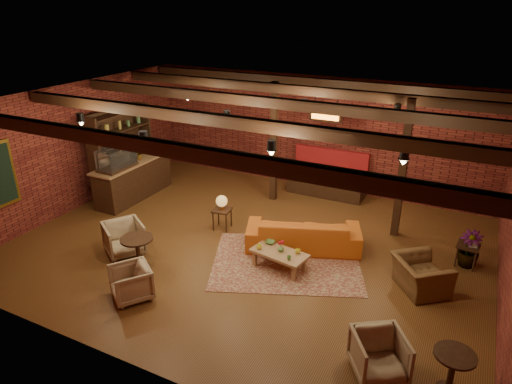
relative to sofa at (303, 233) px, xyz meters
The scene contains 27 objects.
floor 1.25m from the sofa, 157.09° to the right, with size 10.00×10.00×0.00m, color #422A10.
ceiling 3.08m from the sofa, 157.09° to the right, with size 10.00×8.00×0.02m, color black.
wall_back 3.90m from the sofa, 107.29° to the left, with size 10.00×0.02×3.20m, color maroon.
wall_front 4.76m from the sofa, 103.84° to the right, with size 10.00×0.02×3.20m, color maroon.
wall_left 6.24m from the sofa, behind, with size 0.02×8.00×3.20m, color maroon.
ceiling_beams 2.97m from the sofa, 157.09° to the right, with size 9.80×6.40×0.22m, color black, non-canonical shape.
ceiling_pipe 2.95m from the sofa, 134.10° to the left, with size 0.12×0.12×9.60m, color black.
post_left 3.00m from the sofa, 128.53° to the left, with size 0.16×0.16×3.20m, color black.
post_right 2.60m from the sofa, 42.08° to the left, with size 0.16×0.16×3.20m, color black.
service_counter 5.25m from the sofa, behind, with size 0.80×2.50×1.60m, color black, non-canonical shape.
plant_counter 5.22m from the sofa, behind, with size 0.35×0.39×0.30m, color #337F33.
shelving_hutch 5.70m from the sofa, behind, with size 0.52×2.00×2.40m, color black, non-canonical shape.
banquette 3.13m from the sofa, 99.21° to the left, with size 2.10×0.70×1.00m, color maroon, non-canonical shape.
service_sign 3.34m from the sofa, 100.75° to the left, with size 0.86×0.06×0.30m, color orange.
ceiling_spotlights 2.77m from the sofa, 157.09° to the right, with size 6.40×4.40×0.28m, color black, non-canonical shape.
rug 0.82m from the sofa, 96.25° to the right, with size 3.04×2.33×0.01m, color maroon.
sofa is the anchor object (origin of this frame).
coffee_table 1.03m from the sofa, 96.98° to the right, with size 1.21×0.75×0.64m.
side_table_lamp 2.08m from the sofa, behind, with size 0.47×0.47×0.86m.
round_table_left 3.54m from the sofa, 139.86° to the right, with size 0.66×0.66×0.69m.
armchair_a 3.88m from the sofa, 149.72° to the right, with size 0.77×0.72×0.79m, color beige.
armchair_b 3.81m from the sofa, 124.42° to the right, with size 0.68×0.64×0.70m, color beige.
armchair_right 2.60m from the sofa, 11.22° to the right, with size 0.98×0.63×0.85m, color brown.
side_table_book 3.39m from the sofa, 14.06° to the left, with size 0.47×0.47×0.50m.
round_table_right 4.37m from the sofa, 40.99° to the right, with size 0.57×0.57×0.67m.
armchair_far 3.78m from the sofa, 51.97° to the right, with size 0.73×0.68×0.75m, color beige.
plant_tall 3.50m from the sofa, 13.92° to the left, with size 1.32×1.32×2.35m, color #4C7F4C.
Camera 1 is at (4.14, -7.92, 5.11)m, focal length 32.00 mm.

